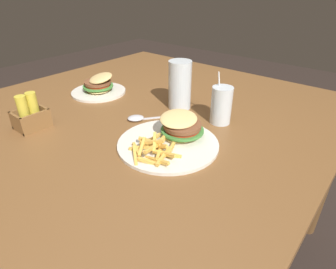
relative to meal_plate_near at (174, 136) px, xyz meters
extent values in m
plane|color=#2D231E|center=(0.07, 0.25, -0.80)|extent=(8.00, 8.00, 0.00)
cube|color=brown|center=(0.07, 0.25, -0.04)|extent=(1.51, 1.36, 0.03)
cylinder|color=brown|center=(0.76, -0.36, -0.43)|extent=(0.08, 0.08, 0.75)
cylinder|color=brown|center=(0.76, 0.86, -0.43)|extent=(0.08, 0.08, 0.75)
cylinder|color=silver|center=(-0.02, 0.00, -0.02)|extent=(0.31, 0.31, 0.01)
ellipsoid|color=#DBB770|center=(0.04, -0.01, -0.01)|extent=(0.14, 0.12, 0.02)
cylinder|color=#428438|center=(0.04, -0.01, 0.01)|extent=(0.15, 0.15, 0.01)
cylinder|color=red|center=(0.04, -0.01, 0.01)|extent=(0.12, 0.12, 0.01)
cylinder|color=brown|center=(0.04, -0.01, 0.02)|extent=(0.13, 0.13, 0.01)
ellipsoid|color=#DBB770|center=(0.04, 0.01, 0.04)|extent=(0.14, 0.12, 0.04)
cube|color=gold|center=(-0.12, 0.02, 0.00)|extent=(0.06, 0.04, 0.03)
cube|color=gold|center=(-0.06, 0.04, -0.01)|extent=(0.08, 0.01, 0.02)
cube|color=gold|center=(-0.12, 0.04, -0.01)|extent=(0.04, 0.06, 0.01)
cube|color=gold|center=(-0.08, 0.00, 0.00)|extent=(0.02, 0.06, 0.02)
cube|color=gold|center=(-0.09, -0.05, 0.00)|extent=(0.01, 0.07, 0.03)
cube|color=gold|center=(-0.15, 0.02, -0.01)|extent=(0.06, 0.07, 0.02)
cube|color=gold|center=(-0.08, 0.01, 0.01)|extent=(0.02, 0.06, 0.02)
cube|color=gold|center=(-0.11, -0.01, 0.01)|extent=(0.08, 0.02, 0.02)
cube|color=gold|center=(-0.15, -0.02, -0.01)|extent=(0.03, 0.06, 0.02)
cube|color=gold|center=(-0.09, 0.01, 0.02)|extent=(0.04, 0.08, 0.03)
cube|color=gold|center=(-0.11, 0.04, -0.01)|extent=(0.05, 0.05, 0.02)
cube|color=gold|center=(-0.05, 0.00, 0.00)|extent=(0.07, 0.03, 0.01)
cube|color=gold|center=(-0.07, 0.04, 0.00)|extent=(0.05, 0.06, 0.03)
cube|color=gold|center=(-0.07, 0.01, 0.00)|extent=(0.06, 0.03, 0.03)
cube|color=gold|center=(-0.06, -0.04, 0.00)|extent=(0.07, 0.04, 0.01)
cube|color=gold|center=(-0.09, 0.00, 0.02)|extent=(0.06, 0.05, 0.03)
cube|color=gold|center=(-0.08, 0.00, 0.00)|extent=(0.01, 0.08, 0.04)
cube|color=gold|center=(-0.10, -0.05, 0.00)|extent=(0.09, 0.03, 0.01)
cube|color=gold|center=(-0.13, -0.04, -0.01)|extent=(0.01, 0.09, 0.03)
cube|color=gold|center=(-0.10, -0.03, 0.00)|extent=(0.06, 0.04, 0.01)
cube|color=gold|center=(-0.08, -0.05, -0.01)|extent=(0.05, 0.07, 0.02)
cylinder|color=silver|center=(0.23, 0.15, 0.07)|extent=(0.09, 0.09, 0.19)
cylinder|color=#B26B19|center=(0.23, 0.15, 0.05)|extent=(0.08, 0.08, 0.15)
cylinder|color=silver|center=(0.22, -0.04, 0.04)|extent=(0.07, 0.07, 0.13)
cylinder|color=orange|center=(0.22, -0.04, 0.02)|extent=(0.06, 0.06, 0.10)
cylinder|color=white|center=(0.23, -0.02, 0.07)|extent=(0.02, 0.02, 0.18)
ellipsoid|color=silver|center=(0.03, 0.20, -0.02)|extent=(0.08, 0.07, 0.02)
cube|color=silver|center=(0.11, 0.15, -0.02)|extent=(0.11, 0.09, 0.00)
cylinder|color=silver|center=(0.12, 0.53, -0.02)|extent=(0.24, 0.24, 0.01)
ellipsoid|color=#DBB770|center=(0.12, 0.53, -0.01)|extent=(0.16, 0.16, 0.02)
cylinder|color=#428438|center=(0.12, 0.53, 0.01)|extent=(0.19, 0.19, 0.01)
cylinder|color=red|center=(0.12, 0.53, 0.02)|extent=(0.15, 0.15, 0.01)
cylinder|color=brown|center=(0.12, 0.53, 0.03)|extent=(0.16, 0.16, 0.01)
ellipsoid|color=#DBB770|center=(0.13, 0.52, 0.04)|extent=(0.16, 0.17, 0.05)
cube|color=brown|center=(-0.23, 0.44, -0.02)|extent=(0.10, 0.09, 0.01)
cube|color=brown|center=(-0.28, 0.44, 0.01)|extent=(0.01, 0.09, 0.06)
cube|color=brown|center=(-0.18, 0.44, 0.01)|extent=(0.01, 0.09, 0.06)
cube|color=brown|center=(-0.23, 0.40, 0.01)|extent=(0.10, 0.01, 0.06)
cube|color=brown|center=(-0.23, 0.48, 0.01)|extent=(0.10, 0.01, 0.06)
cylinder|color=gold|center=(-0.25, 0.44, 0.04)|extent=(0.03, 0.03, 0.11)
cylinder|color=gold|center=(-0.21, 0.44, 0.04)|extent=(0.03, 0.03, 0.11)
camera|label=1|loc=(-0.60, -0.47, 0.43)|focal=30.00mm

